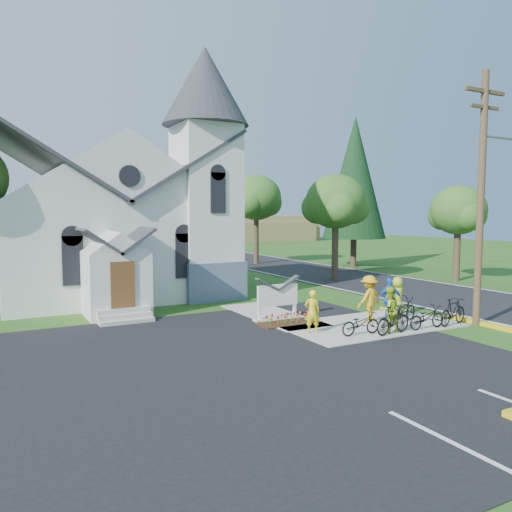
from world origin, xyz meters
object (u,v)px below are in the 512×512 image
cyclist_2 (390,299)px  bike_3 (453,312)px  church_sign (278,296)px  cyclist_0 (312,311)px  utility_pole (482,190)px  bike_2 (402,310)px  cyclist_4 (397,296)px  bike_1 (393,320)px  bike_4 (427,317)px  bike_0 (361,323)px  cyclist_3 (369,298)px  cyclist_1 (389,310)px

cyclist_2 → bike_3: bearing=153.5°
church_sign → cyclist_0: (-0.14, -2.77, -0.17)m
utility_pole → bike_2: utility_pole is taller
utility_pole → cyclist_0: utility_pole is taller
cyclist_2 → cyclist_4: cyclist_2 is taller
cyclist_0 → cyclist_2: bearing=-159.1°
utility_pole → cyclist_0: bearing=163.9°
bike_1 → bike_3: bearing=-97.7°
cyclist_4 → utility_pole: bearing=108.4°
bike_1 → bike_4: size_ratio=1.02×
utility_pole → cyclist_4: 5.56m
cyclist_0 → cyclist_4: size_ratio=0.96×
cyclist_0 → bike_0: (1.36, -1.13, -0.38)m
bike_1 → bike_4: (1.74, 0.01, -0.07)m
cyclist_4 → bike_0: bearing=17.7°
cyclist_0 → cyclist_3: 3.21m
cyclist_0 → utility_pole: bearing=-177.2°
bike_0 → bike_3: bearing=-93.7°
bike_0 → bike_2: 3.01m
cyclist_0 → cyclist_1: bearing=171.8°
cyclist_3 → cyclist_1: bearing=62.8°
bike_0 → church_sign: bearing=20.4°
cyclist_1 → bike_3: bearing=-178.9°
cyclist_1 → bike_1: bearing=87.2°
church_sign → utility_pole: utility_pole is taller
cyclist_0 → bike_2: cyclist_0 is taller
cyclist_2 → bike_4: cyclist_2 is taller
bike_0 → bike_4: size_ratio=0.94×
cyclist_2 → cyclist_0: bearing=22.0°
bike_0 → cyclist_4: cyclist_4 is taller
utility_pole → bike_0: 7.31m
cyclist_2 → cyclist_3: size_ratio=0.94×
church_sign → cyclist_4: size_ratio=1.31×
bike_0 → cyclist_1: size_ratio=0.95×
cyclist_2 → bike_4: 1.81m
cyclist_1 → cyclist_4: cyclist_1 is taller
bike_1 → bike_2: size_ratio=0.90×
cyclist_1 → bike_1: cyclist_1 is taller
cyclist_0 → cyclist_2: (3.95, 0.14, 0.10)m
cyclist_3 → cyclist_0: bearing=0.6°
bike_1 → cyclist_2: 2.30m
cyclist_0 → bike_1: (2.50, -1.60, -0.28)m
cyclist_2 → cyclist_3: 0.86m
cyclist_3 → bike_3: 3.29m
church_sign → cyclist_0: size_ratio=1.37×
bike_3 → cyclist_4: size_ratio=1.08×
bike_1 → cyclist_2: size_ratio=0.98×
cyclist_4 → bike_4: (-0.89, -2.49, -0.38)m
cyclist_0 → bike_3: bearing=-177.3°
utility_pole → cyclist_1: 6.15m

